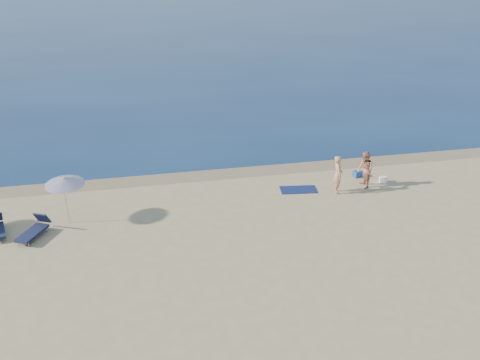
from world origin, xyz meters
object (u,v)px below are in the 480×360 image
Objects in this scene: person_right at (365,170)px; blue_cooler at (357,174)px; person_left at (338,174)px; umbrella_near at (64,181)px.

person_right is 4.10× the size of blue_cooler.
person_right reaches higher than blue_cooler.
person_left is 4.23× the size of blue_cooler.
umbrella_near is (-12.03, -0.36, 0.92)m from person_left.
umbrella_near reaches higher than person_left.
umbrella_near is at bearing 101.57° from person_left.
blue_cooler is (1.70, 1.60, -0.75)m from person_left.
umbrella_near reaches higher than blue_cooler.
umbrella_near is at bearing 168.73° from blue_cooler.
person_right is at bearing -118.62° from blue_cooler.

